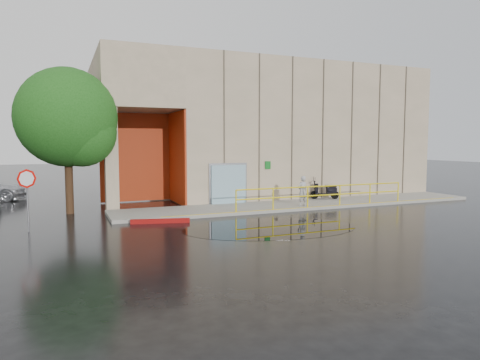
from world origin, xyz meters
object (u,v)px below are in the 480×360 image
at_px(stop_sign, 27,186).
at_px(tree_near, 71,121).
at_px(person, 302,191).
at_px(scooter, 325,186).
at_px(red_curb, 160,221).

bearing_deg(stop_sign, tree_near, 61.29).
distance_m(person, stop_sign, 12.35).
height_order(scooter, stop_sign, stop_sign).
relative_size(person, scooter, 0.91).
xyz_separation_m(scooter, stop_sign, (-14.86, -2.78, 0.86)).
bearing_deg(red_curb, person, 8.57).
xyz_separation_m(stop_sign, red_curb, (4.87, -0.16, -1.63)).
distance_m(scooter, red_curb, 10.44).
height_order(person, tree_near, tree_near).
bearing_deg(tree_near, person, -15.02).
height_order(red_curb, tree_near, tree_near).
relative_size(person, stop_sign, 0.64).
bearing_deg(scooter, red_curb, -143.18).
distance_m(scooter, stop_sign, 15.14).
xyz_separation_m(person, stop_sign, (-12.28, -0.96, 0.82)).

